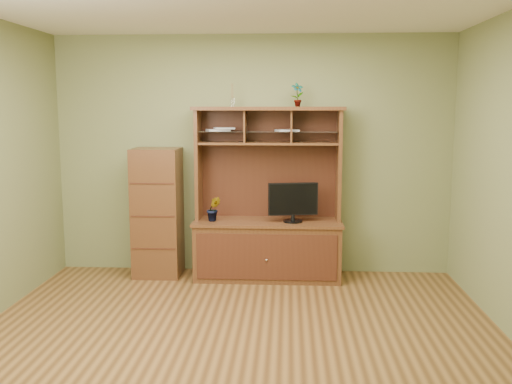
{
  "coord_description": "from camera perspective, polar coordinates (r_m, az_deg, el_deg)",
  "views": [
    {
      "loc": [
        0.41,
        -4.48,
        1.9
      ],
      "look_at": [
        0.08,
        1.2,
        1.05
      ],
      "focal_mm": 40.0,
      "sensor_mm": 36.0,
      "label": 1
    }
  ],
  "objects": [
    {
      "name": "orchid_plant",
      "position": [
        6.28,
        -4.26,
        -1.7
      ],
      "size": [
        0.17,
        0.14,
        0.27
      ],
      "primitive_type": "imported",
      "rotation": [
        0.0,
        0.0,
        0.16
      ],
      "color": "#25561D",
      "rests_on": "media_hutch"
    },
    {
      "name": "reed_diffuser",
      "position": [
        6.32,
        -2.39,
        9.42
      ],
      "size": [
        0.05,
        0.05,
        0.25
      ],
      "color": "silver",
      "rests_on": "media_hutch"
    },
    {
      "name": "side_cabinet",
      "position": [
        6.51,
        -9.82,
        -2.03
      ],
      "size": [
        0.52,
        0.47,
        1.44
      ],
      "color": "#432013",
      "rests_on": "room"
    },
    {
      "name": "room",
      "position": [
        4.54,
        -1.92,
        1.56
      ],
      "size": [
        4.54,
        4.04,
        2.74
      ],
      "color": "#503216",
      "rests_on": "ground"
    },
    {
      "name": "top_plant",
      "position": [
        6.29,
        4.16,
        9.69
      ],
      "size": [
        0.16,
        0.13,
        0.26
      ],
      "primitive_type": "imported",
      "rotation": [
        0.0,
        0.0,
        0.32
      ],
      "color": "#2E6C26",
      "rests_on": "media_hutch"
    },
    {
      "name": "monitor",
      "position": [
        6.21,
        3.72,
        -0.95
      ],
      "size": [
        0.54,
        0.21,
        0.43
      ],
      "rotation": [
        0.0,
        0.0,
        0.19
      ],
      "color": "black",
      "rests_on": "media_hutch"
    },
    {
      "name": "media_hutch",
      "position": [
        6.37,
        1.17,
        -3.97
      ],
      "size": [
        1.66,
        0.61,
        1.9
      ],
      "color": "#432013",
      "rests_on": "room"
    },
    {
      "name": "magazines",
      "position": [
        6.31,
        -1.39,
        6.26
      ],
      "size": [
        1.05,
        0.26,
        0.04
      ],
      "color": "#BCBCC1",
      "rests_on": "media_hutch"
    }
  ]
}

